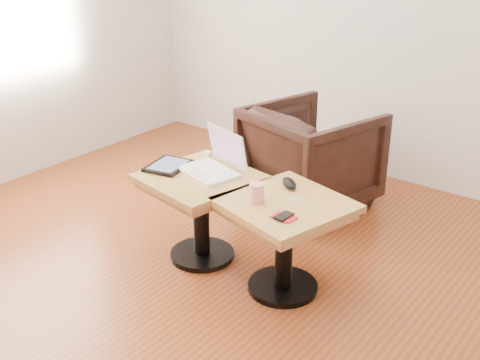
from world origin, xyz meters
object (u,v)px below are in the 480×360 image
Objects in this scene: striped_cup at (257,193)px; armchair at (311,156)px; side_table_right at (285,224)px; laptop at (214,164)px; side_table_left at (201,197)px.

armchair reaches higher than striped_cup.
side_table_right is 0.59m from laptop.
striped_cup is (0.43, -0.17, 0.00)m from laptop.
armchair is at bearing 107.34° from striped_cup.
side_table_left is at bearing 170.79° from striped_cup.
armchair reaches higher than side_table_left.
laptop is at bearing 158.70° from striped_cup.
laptop reaches higher than striped_cup.
laptop is 0.51× the size of armchair.
armchair reaches higher than side_table_right.
laptop is at bearing 81.78° from side_table_left.
side_table_right is 7.24× the size of striped_cup.
side_table_left is 0.21m from laptop.
striped_cup is 0.13× the size of armchair.
armchair is at bearing 128.72° from side_table_right.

